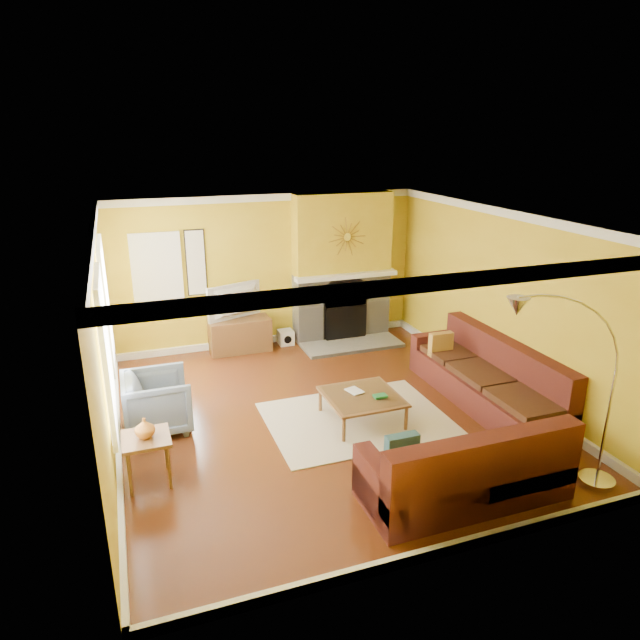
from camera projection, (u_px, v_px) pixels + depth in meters
name	position (u px, v px, depth m)	size (l,w,h in m)	color
floor	(325.00, 414.00, 7.93)	(5.50, 6.00, 0.02)	brown
ceiling	(326.00, 218.00, 7.06)	(5.50, 6.00, 0.02)	white
wall_back	(267.00, 271.00, 10.18)	(5.50, 0.02, 2.70)	yellow
wall_front	(448.00, 430.00, 4.80)	(5.50, 0.02, 2.70)	yellow
wall_left	(102.00, 348.00, 6.61)	(0.02, 6.00, 2.70)	yellow
wall_right	(501.00, 302.00, 8.37)	(0.02, 6.00, 2.70)	yellow
baseboard	(325.00, 410.00, 7.90)	(5.50, 6.00, 0.12)	white
crown_molding	(326.00, 224.00, 7.08)	(5.50, 6.00, 0.12)	white
window_left_near	(105.00, 304.00, 7.74)	(0.06, 1.22, 1.72)	white
window_left_far	(104.00, 354.00, 6.04)	(0.06, 1.22, 1.72)	white
window_back	(157.00, 269.00, 9.46)	(0.82, 0.06, 1.22)	white
wall_art	(196.00, 263.00, 9.66)	(0.34, 0.04, 1.14)	white
fireplace	(342.00, 267.00, 10.42)	(1.80, 0.40, 2.70)	gray
mantel	(347.00, 276.00, 10.24)	(1.92, 0.22, 0.08)	white
hearth	(352.00, 345.00, 10.35)	(1.80, 0.70, 0.06)	gray
sunburst	(347.00, 237.00, 10.02)	(0.70, 0.04, 0.70)	olive
rug	(357.00, 419.00, 7.76)	(2.40, 1.80, 0.02)	beige
sectional_sofa	(434.00, 397.00, 7.40)	(3.10, 3.70, 0.90)	#57211C
coffee_table	(362.00, 408.00, 7.68)	(0.97, 0.97, 0.38)	white
media_console	(240.00, 335.00, 10.09)	(1.07, 0.48, 0.59)	brown
tv	(238.00, 302.00, 9.90)	(1.08, 0.14, 0.62)	black
subwoofer	(286.00, 337.00, 10.44)	(0.26, 0.26, 0.26)	white
armchair	(157.00, 402.00, 7.41)	(0.82, 0.85, 0.77)	slate
side_table	(148.00, 460.00, 6.31)	(0.52, 0.52, 0.57)	brown
vase	(145.00, 428.00, 6.18)	(0.22, 0.22, 0.23)	orange
book	(349.00, 393.00, 7.65)	(0.18, 0.24, 0.02)	white
arc_lamp	(565.00, 399.00, 5.82)	(1.44, 0.36, 2.29)	silver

